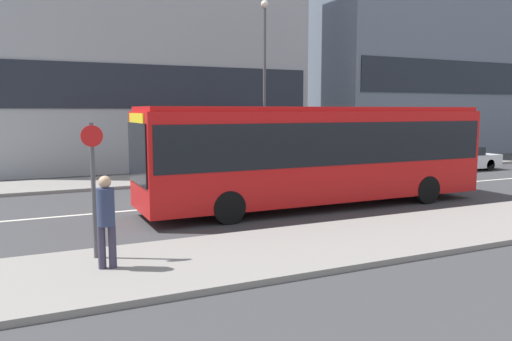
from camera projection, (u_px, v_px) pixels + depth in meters
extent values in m
plane|color=#3A3A3D|center=(187.00, 206.00, 16.77)|extent=(120.00, 120.00, 0.00)
cube|color=gray|center=(271.00, 252.00, 11.14)|extent=(44.00, 3.50, 0.13)
cube|color=gray|center=(145.00, 180.00, 22.38)|extent=(44.00, 3.50, 0.13)
cube|color=silver|center=(187.00, 206.00, 16.77)|extent=(41.80, 0.16, 0.01)
cube|color=#9EA3A8|center=(146.00, 24.00, 27.66)|extent=(17.43, 5.85, 15.91)
cube|color=#1E232D|center=(161.00, 87.00, 25.45)|extent=(16.74, 0.08, 2.20)
cube|color=slate|center=(433.00, 18.00, 36.40)|extent=(17.88, 6.04, 19.72)
cube|color=#1E232D|center=(463.00, 77.00, 34.20)|extent=(17.16, 0.08, 2.20)
cube|color=red|center=(318.00, 155.00, 16.51)|extent=(11.87, 2.54, 2.86)
cube|color=black|center=(318.00, 142.00, 16.45)|extent=(11.63, 2.57, 1.32)
cube|color=red|center=(319.00, 109.00, 16.32)|extent=(11.69, 2.34, 0.14)
cube|color=black|center=(137.00, 153.00, 13.96)|extent=(0.05, 2.24, 1.72)
cube|color=yellow|center=(136.00, 119.00, 13.85)|extent=(0.04, 1.78, 0.32)
cylinder|color=black|center=(228.00, 207.00, 14.07)|extent=(0.96, 0.28, 0.96)
cylinder|color=black|center=(202.00, 195.00, 16.15)|extent=(0.96, 0.28, 0.96)
cylinder|color=black|center=(427.00, 190.00, 17.17)|extent=(0.96, 0.28, 0.96)
cylinder|color=black|center=(383.00, 181.00, 19.25)|extent=(0.96, 0.28, 0.96)
cube|color=#4C5156|center=(386.00, 166.00, 24.42)|extent=(3.97, 1.86, 0.68)
cube|color=#21262B|center=(384.00, 153.00, 24.30)|extent=(2.19, 1.64, 0.53)
cylinder|color=black|center=(417.00, 170.00, 24.21)|extent=(0.60, 0.18, 0.60)
cylinder|color=black|center=(394.00, 167.00, 25.72)|extent=(0.60, 0.18, 0.60)
cylinder|color=black|center=(376.00, 173.00, 23.17)|extent=(0.60, 0.18, 0.60)
cylinder|color=black|center=(355.00, 169.00, 24.68)|extent=(0.60, 0.18, 0.60)
cube|color=silver|center=(457.00, 161.00, 26.60)|extent=(4.60, 1.89, 0.68)
cube|color=#21262B|center=(456.00, 151.00, 26.47)|extent=(2.53, 1.66, 0.43)
cylinder|color=black|center=(489.00, 165.00, 26.46)|extent=(0.60, 0.18, 0.60)
cylinder|color=black|center=(464.00, 162.00, 27.99)|extent=(0.60, 0.18, 0.60)
cylinder|color=black|center=(450.00, 168.00, 25.26)|extent=(0.60, 0.18, 0.60)
cylinder|color=black|center=(425.00, 164.00, 26.79)|extent=(0.60, 0.18, 0.60)
cylinder|color=#383347|center=(112.00, 247.00, 9.76)|extent=(0.15, 0.15, 0.85)
cylinder|color=#383347|center=(102.00, 247.00, 9.71)|extent=(0.15, 0.15, 0.85)
cylinder|color=#2D3856|center=(106.00, 207.00, 9.64)|extent=(0.34, 0.34, 0.74)
sphere|color=tan|center=(105.00, 182.00, 9.58)|extent=(0.24, 0.24, 0.24)
cylinder|color=#4C4C51|center=(94.00, 191.00, 10.31)|extent=(0.09, 0.09, 2.83)
cylinder|color=red|center=(92.00, 136.00, 10.11)|extent=(0.44, 0.03, 0.44)
cylinder|color=#4C4C51|center=(264.00, 92.00, 23.40)|extent=(0.14, 0.14, 7.79)
sphere|color=silver|center=(265.00, 4.00, 22.91)|extent=(0.36, 0.36, 0.36)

